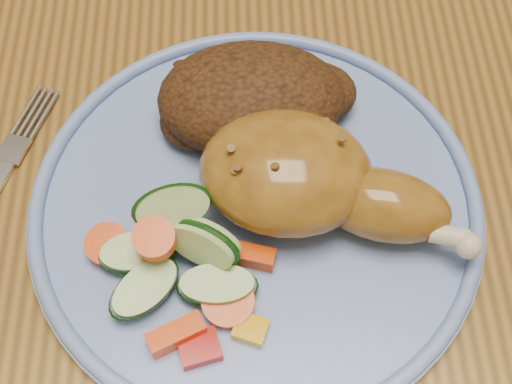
{
  "coord_description": "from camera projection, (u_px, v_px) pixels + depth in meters",
  "views": [
    {
      "loc": [
        -0.06,
        -0.29,
        1.18
      ],
      "look_at": [
        -0.05,
        -0.06,
        0.78
      ],
      "focal_mm": 50.0,
      "sensor_mm": 36.0,
      "label": 1
    }
  ],
  "objects": [
    {
      "name": "dining_table",
      "position": [
        312.0,
        200.0,
        0.59
      ],
      "size": [
        0.9,
        1.4,
        0.75
      ],
      "color": "brown",
      "rests_on": "ground"
    },
    {
      "name": "plate",
      "position": [
        256.0,
        208.0,
        0.48
      ],
      "size": [
        0.3,
        0.3,
        0.01
      ],
      "primitive_type": "cylinder",
      "color": "#6D8AD1",
      "rests_on": "dining_table"
    },
    {
      "name": "plate_rim",
      "position": [
        256.0,
        200.0,
        0.47
      ],
      "size": [
        0.3,
        0.3,
        0.01
      ],
      "primitive_type": "torus",
      "color": "#6D8AD1",
      "rests_on": "plate"
    },
    {
      "name": "chicken_leg",
      "position": [
        309.0,
        180.0,
        0.45
      ],
      "size": [
        0.18,
        0.11,
        0.06
      ],
      "color": "olive",
      "rests_on": "plate"
    },
    {
      "name": "rice_pilaf",
      "position": [
        255.0,
        100.0,
        0.49
      ],
      "size": [
        0.14,
        0.09,
        0.06
      ],
      "color": "#412410",
      "rests_on": "plate"
    },
    {
      "name": "vegetable_pile",
      "position": [
        177.0,
        262.0,
        0.44
      ],
      "size": [
        0.12,
        0.12,
        0.06
      ],
      "color": "#A50A05",
      "rests_on": "plate"
    }
  ]
}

